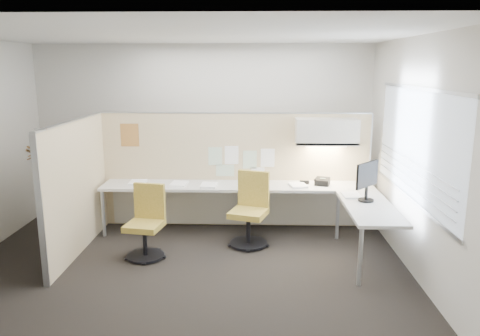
{
  "coord_description": "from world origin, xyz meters",
  "views": [
    {
      "loc": [
        0.84,
        -5.42,
        2.46
      ],
      "look_at": [
        0.65,
        0.8,
        1.09
      ],
      "focal_mm": 35.0,
      "sensor_mm": 36.0,
      "label": 1
    }
  ],
  "objects_px": {
    "monitor": "(367,179)",
    "phone": "(322,182)",
    "chair_right": "(250,212)",
    "chair_left": "(146,224)",
    "desk": "(260,196)"
  },
  "relations": [
    {
      "from": "desk",
      "to": "phone",
      "type": "bearing_deg",
      "value": 10.25
    },
    {
      "from": "desk",
      "to": "monitor",
      "type": "xyz_separation_m",
      "value": [
        1.37,
        -0.66,
        0.43
      ]
    },
    {
      "from": "desk",
      "to": "monitor",
      "type": "bearing_deg",
      "value": -25.84
    },
    {
      "from": "monitor",
      "to": "chair_right",
      "type": "bearing_deg",
      "value": 120.67
    },
    {
      "from": "desk",
      "to": "chair_left",
      "type": "height_order",
      "value": "chair_left"
    },
    {
      "from": "chair_right",
      "to": "monitor",
      "type": "bearing_deg",
      "value": 5.74
    },
    {
      "from": "phone",
      "to": "chair_left",
      "type": "bearing_deg",
      "value": -138.44
    },
    {
      "from": "monitor",
      "to": "phone",
      "type": "relative_size",
      "value": 1.97
    },
    {
      "from": "monitor",
      "to": "phone",
      "type": "height_order",
      "value": "monitor"
    },
    {
      "from": "desk",
      "to": "phone",
      "type": "xyz_separation_m",
      "value": [
        0.92,
        0.17,
        0.18
      ]
    },
    {
      "from": "chair_left",
      "to": "chair_right",
      "type": "relative_size",
      "value": 0.93
    },
    {
      "from": "chair_left",
      "to": "phone",
      "type": "relative_size",
      "value": 3.58
    },
    {
      "from": "monitor",
      "to": "phone",
      "type": "distance_m",
      "value": 0.98
    },
    {
      "from": "phone",
      "to": "chair_right",
      "type": "bearing_deg",
      "value": -135.03
    },
    {
      "from": "chair_right",
      "to": "phone",
      "type": "relative_size",
      "value": 3.83
    }
  ]
}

